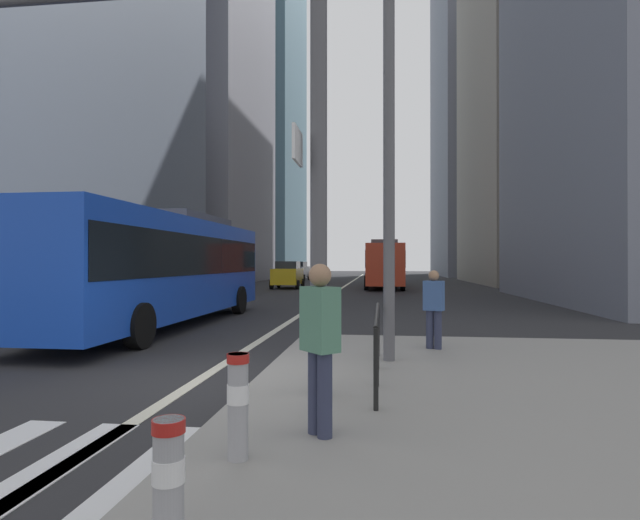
{
  "coord_description": "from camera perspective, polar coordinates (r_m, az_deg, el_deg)",
  "views": [
    {
      "loc": [
        2.87,
        -7.81,
        1.86
      ],
      "look_at": [
        -1.43,
        26.95,
        2.03
      ],
      "focal_mm": 28.07,
      "sensor_mm": 36.0,
      "label": 1
    }
  ],
  "objects": [
    {
      "name": "ground_plane",
      "position": [
        28.02,
        1.16,
        -4.09
      ],
      "size": [
        160.0,
        160.0,
        0.0
      ],
      "primitive_type": "plane",
      "color": "#28282B"
    },
    {
      "name": "bollard_front",
      "position": [
        3.33,
        -16.89,
        -22.72
      ],
      "size": [
        0.2,
        0.2,
        0.79
      ],
      "color": "#99999E",
      "rests_on": "median_island"
    },
    {
      "name": "pedestrian_walking",
      "position": [
        5.02,
        -0.0,
        -9.09
      ],
      "size": [
        0.43,
        0.44,
        1.7
      ],
      "color": "#2D334C",
      "rests_on": "median_island"
    },
    {
      "name": "car_oncoming_mid",
      "position": [
        36.07,
        -3.69,
        -1.66
      ],
      "size": [
        2.16,
        4.29,
        1.94
      ],
      "color": "gold",
      "rests_on": "ground"
    },
    {
      "name": "office_tower_right_far",
      "position": [
        77.66,
        17.99,
        16.82
      ],
      "size": [
        12.31,
        21.89,
        49.35
      ],
      "primitive_type": "cube",
      "color": "slate",
      "rests_on": "ground"
    },
    {
      "name": "car_receding_far",
      "position": [
        67.29,
        6.69,
        -1.02
      ],
      "size": [
        2.11,
        4.12,
        1.94
      ],
      "color": "maroon",
      "rests_on": "ground"
    },
    {
      "name": "car_receding_near",
      "position": [
        47.4,
        7.22,
        -1.33
      ],
      "size": [
        2.12,
        4.21,
        1.94
      ],
      "color": "#B2A899",
      "rests_on": "ground"
    },
    {
      "name": "pedestrian_railing",
      "position": [
        7.59,
        6.54,
        -7.95
      ],
      "size": [
        0.06,
        3.46,
        0.98
      ],
      "color": "black",
      "rests_on": "median_island"
    },
    {
      "name": "city_bus_red_receding",
      "position": [
        36.88,
        7.21,
        -0.32
      ],
      "size": [
        2.89,
        10.72,
        3.4
      ],
      "color": "red",
      "rests_on": "ground"
    },
    {
      "name": "lane_centre_line",
      "position": [
        37.97,
        2.71,
        -3.08
      ],
      "size": [
        0.2,
        80.0,
        0.01
      ],
      "primitive_type": "cube",
      "color": "beige",
      "rests_on": "ground"
    },
    {
      "name": "office_tower_left_mid",
      "position": [
        55.92,
        -14.63,
        23.93
      ],
      "size": [
        13.47,
        17.75,
        49.56
      ],
      "primitive_type": "cube",
      "color": "gray",
      "rests_on": "ground"
    },
    {
      "name": "city_bus_blue_oncoming",
      "position": [
        15.31,
        -17.46,
        -0.37
      ],
      "size": [
        2.74,
        11.6,
        3.4
      ],
      "color": "blue",
      "rests_on": "ground"
    },
    {
      "name": "street_lamp_post",
      "position": [
        9.45,
        7.86,
        20.93
      ],
      "size": [
        5.5,
        0.32,
        8.0
      ],
      "color": "#56565B",
      "rests_on": "median_island"
    },
    {
      "name": "office_tower_left_far",
      "position": [
        77.62,
        -7.82,
        18.51
      ],
      "size": [
        13.55,
        18.29,
        53.7
      ],
      "primitive_type": "cube",
      "color": "slate",
      "rests_on": "ground"
    },
    {
      "name": "office_tower_right_mid",
      "position": [
        51.76,
        23.77,
        18.58
      ],
      "size": [
        11.77,
        19.22,
        37.15
      ],
      "primitive_type": "cube",
      "color": "gray",
      "rests_on": "ground"
    },
    {
      "name": "traffic_signal_gantry",
      "position": [
        7.57,
        -19.65,
        17.41
      ],
      "size": [
        7.14,
        0.65,
        6.0
      ],
      "color": "#515156",
      "rests_on": "median_island"
    },
    {
      "name": "sedan_white_oncoming",
      "position": [
        17.81,
        -30.54,
        -3.05
      ],
      "size": [
        2.08,
        4.32,
        1.94
      ],
      "color": "silver",
      "rests_on": "ground"
    },
    {
      "name": "bollard_left",
      "position": [
        4.57,
        -9.33,
        -15.55
      ],
      "size": [
        0.2,
        0.2,
        0.92
      ],
      "color": "#99999E",
      "rests_on": "median_island"
    },
    {
      "name": "car_oncoming_far",
      "position": [
        52.12,
        -2.54,
        -1.23
      ],
      "size": [
        2.13,
        4.63,
        1.94
      ],
      "color": "silver",
      "rests_on": "ground"
    },
    {
      "name": "median_island",
      "position": [
        7.52,
        28.21,
        -14.01
      ],
      "size": [
        9.0,
        10.0,
        0.15
      ],
      "primitive_type": "cube",
      "color": "gray",
      "rests_on": "ground"
    },
    {
      "name": "pedestrian_waiting",
      "position": [
        10.2,
        12.85,
        -5.1
      ],
      "size": [
        0.44,
        0.36,
        1.56
      ],
      "color": "#2D334C",
      "rests_on": "median_island"
    }
  ]
}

